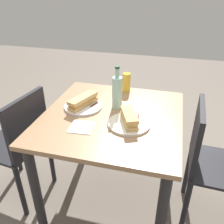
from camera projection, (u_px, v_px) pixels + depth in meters
ground_plane at (112, 195)px, 1.91m from camera, size 8.00×8.00×0.00m
dining_table at (112, 131)px, 1.61m from camera, size 0.92×0.89×0.75m
chair_far at (209, 160)px, 1.53m from camera, size 0.42×0.42×0.87m
chair_near at (20, 142)px, 1.70m from camera, size 0.45×0.45×0.87m
plate_near at (129, 124)px, 1.44m from camera, size 0.26×0.26×0.01m
baguette_sandwich_near at (129, 118)px, 1.42m from camera, size 0.21×0.14×0.07m
knife_near at (138, 120)px, 1.45m from camera, size 0.18×0.04×0.01m
plate_far at (83, 106)px, 1.63m from camera, size 0.26×0.26×0.01m
baguette_sandwich_far at (83, 101)px, 1.61m from camera, size 0.24×0.15×0.07m
knife_far at (91, 107)px, 1.60m from camera, size 0.17×0.07×0.01m
water_bottle at (117, 92)px, 1.57m from camera, size 0.07×0.07×0.29m
beer_glass at (126, 82)px, 1.83m from camera, size 0.06×0.06×0.14m
paper_napkin at (82, 127)px, 1.41m from camera, size 0.15×0.15×0.00m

